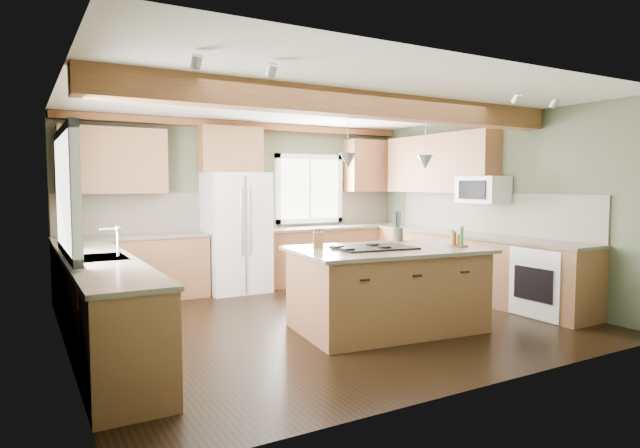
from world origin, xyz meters
TOP-DOWN VIEW (x-y plane):
  - floor at (0.00, 0.00)m, footprint 5.60×5.60m
  - ceiling at (0.00, 0.00)m, footprint 5.60×5.60m
  - wall_back at (0.00, 2.50)m, footprint 5.60×0.00m
  - wall_left at (-2.80, 0.00)m, footprint 0.00×5.00m
  - wall_right at (2.80, 0.00)m, footprint 0.00×5.00m
  - ceiling_beam at (0.00, -0.72)m, footprint 5.55×0.26m
  - soffit_trim at (0.00, 2.40)m, footprint 5.55×0.20m
  - backsplash_back at (0.00, 2.48)m, footprint 5.58×0.03m
  - backsplash_right at (2.78, 0.05)m, footprint 0.03×3.70m
  - base_cab_back_left at (-1.79, 2.20)m, footprint 2.02×0.60m
  - counter_back_left at (-1.79, 2.20)m, footprint 2.06×0.64m
  - base_cab_back_right at (1.49, 2.20)m, footprint 2.62×0.60m
  - counter_back_right at (1.49, 2.20)m, footprint 2.66×0.64m
  - base_cab_left at (-2.50, 0.05)m, footprint 0.60×3.70m
  - counter_left at (-2.50, 0.05)m, footprint 0.64×3.74m
  - base_cab_right at (2.50, 0.05)m, footprint 0.60×3.70m
  - counter_right at (2.50, 0.05)m, footprint 0.64×3.74m
  - upper_cab_back_left at (-1.99, 2.33)m, footprint 1.40×0.35m
  - upper_cab_over_fridge at (-0.30, 2.33)m, footprint 0.96×0.35m
  - upper_cab_right at (2.62, 0.90)m, footprint 0.35×2.20m
  - upper_cab_back_corner at (2.30, 2.33)m, footprint 0.90×0.35m
  - window_left at (-2.78, 0.05)m, footprint 0.04×1.60m
  - window_back at (1.15, 2.48)m, footprint 1.10×0.04m
  - sink at (-2.50, 0.05)m, footprint 0.50×0.65m
  - faucet at (-2.32, 0.05)m, footprint 0.02×0.02m
  - dishwasher at (-2.49, -1.25)m, footprint 0.60×0.60m
  - oven at (2.49, -1.25)m, footprint 0.60×0.72m
  - microwave at (2.58, -0.05)m, footprint 0.40×0.70m
  - pendant_left at (-0.09, -0.66)m, footprint 0.18×0.18m
  - pendant_right at (0.89, -0.77)m, footprint 0.18×0.18m
  - refrigerator at (-0.30, 2.12)m, footprint 0.90×0.74m
  - island at (0.40, -0.72)m, footprint 2.08×1.41m
  - island_top at (0.40, -0.72)m, footprint 2.23×1.55m
  - cooktop at (0.24, -0.70)m, footprint 0.91×0.66m
  - knife_block at (-0.28, -0.36)m, footprint 0.13×0.12m
  - utensil_crock at (0.94, -0.23)m, footprint 0.14×0.14m
  - bottle_tray at (1.19, -1.01)m, footprint 0.27×0.27m

SIDE VIEW (x-z plane):
  - floor at x=0.00m, z-range 0.00..0.00m
  - dishwasher at x=-2.49m, z-range 0.01..0.85m
  - oven at x=2.49m, z-range 0.01..0.85m
  - base_cab_back_left at x=-1.79m, z-range 0.00..0.88m
  - base_cab_back_right at x=1.49m, z-range 0.00..0.88m
  - base_cab_left at x=-2.50m, z-range 0.00..0.88m
  - base_cab_right at x=2.50m, z-range 0.00..0.88m
  - island at x=0.40m, z-range 0.00..0.88m
  - counter_back_left at x=-1.79m, z-range 0.88..0.92m
  - counter_back_right at x=1.49m, z-range 0.88..0.92m
  - counter_left at x=-2.50m, z-range 0.88..0.92m
  - counter_right at x=2.50m, z-range 0.88..0.92m
  - refrigerator at x=-0.30m, z-range 0.00..1.80m
  - island_top at x=0.40m, z-range 0.88..0.92m
  - sink at x=-2.50m, z-range 0.89..0.92m
  - cooktop at x=0.24m, z-range 0.92..0.94m
  - utensil_crock at x=0.94m, z-range 0.92..1.09m
  - knife_block at x=-0.28m, z-range 0.92..1.10m
  - bottle_tray at x=1.19m, z-range 0.92..1.14m
  - faucet at x=-2.32m, z-range 0.91..1.19m
  - backsplash_back at x=0.00m, z-range 0.92..1.50m
  - backsplash_right at x=2.78m, z-range 0.92..1.50m
  - wall_back at x=0.00m, z-range -1.50..4.10m
  - wall_left at x=-2.80m, z-range -1.20..3.80m
  - wall_right at x=2.80m, z-range -1.20..3.80m
  - window_back at x=1.15m, z-range 1.05..2.05m
  - window_left at x=-2.78m, z-range 1.02..2.08m
  - microwave at x=2.58m, z-range 1.36..1.74m
  - pendant_left at x=-0.09m, z-range 1.80..1.96m
  - pendant_right at x=0.89m, z-range 1.80..1.96m
  - upper_cab_back_left at x=-1.99m, z-range 1.50..2.40m
  - upper_cab_right at x=2.62m, z-range 1.50..2.40m
  - upper_cab_back_corner at x=2.30m, z-range 1.50..2.40m
  - upper_cab_over_fridge at x=-0.30m, z-range 1.80..2.50m
  - ceiling_beam at x=0.00m, z-range 2.34..2.60m
  - soffit_trim at x=0.00m, z-range 2.49..2.59m
  - ceiling at x=0.00m, z-range 2.60..2.60m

